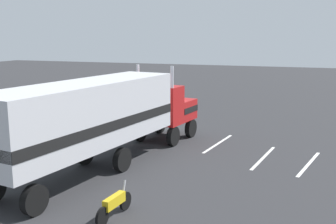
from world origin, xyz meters
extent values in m
plane|color=#2D2D30|center=(0.00, 0.00, 0.00)|extent=(120.00, 120.00, 0.00)
cube|color=silver|center=(0.35, -3.50, 0.01)|extent=(4.38, 0.81, 0.01)
cube|color=silver|center=(-1.55, -6.27, 0.01)|extent=(4.38, 0.79, 0.01)
cube|color=silver|center=(-1.85, -8.47, 0.01)|extent=(4.34, 1.07, 0.01)
cube|color=#B21919|center=(1.22, -0.44, 1.70)|extent=(2.18, 2.76, 1.20)
cube|color=#B21919|center=(-0.36, -0.18, 2.20)|extent=(1.78, 2.69, 2.20)
cube|color=silver|center=(2.15, -0.59, 1.70)|extent=(0.42, 2.09, 1.08)
cube|color=black|center=(1.22, -0.44, 1.76)|extent=(2.18, 2.80, 0.36)
cylinder|color=silver|center=(-0.72, 1.00, 2.80)|extent=(0.18, 0.18, 3.40)
cylinder|color=silver|center=(-1.07, -1.18, 2.80)|extent=(0.18, 0.18, 3.40)
cube|color=silver|center=(-6.62, 0.84, 2.75)|extent=(10.78, 4.25, 2.80)
cube|color=black|center=(-6.62, 0.84, 2.33)|extent=(10.79, 4.29, 0.44)
cylinder|color=silver|center=(0.27, 1.04, 0.95)|extent=(1.39, 0.84, 0.64)
cylinder|color=black|center=(1.70, 0.60, 0.55)|extent=(1.13, 0.47, 1.10)
cylinder|color=black|center=(1.34, -1.57, 0.55)|extent=(1.13, 0.47, 1.10)
cylinder|color=black|center=(-0.57, 0.97, 0.55)|extent=(1.13, 0.47, 1.10)
cylinder|color=black|center=(-0.93, -1.20, 0.55)|extent=(1.13, 0.47, 1.10)
cylinder|color=black|center=(-5.46, 1.76, 0.55)|extent=(1.13, 0.47, 1.10)
cylinder|color=black|center=(-5.81, -0.41, 0.55)|extent=(1.13, 0.47, 1.10)
cylinder|color=black|center=(-10.99, 0.44, 0.55)|extent=(1.13, 0.47, 1.10)
cylinder|color=#2D3347|center=(-4.15, 3.64, 0.41)|extent=(0.18, 0.18, 0.82)
cylinder|color=#2D3347|center=(-4.30, 3.66, 0.41)|extent=(0.18, 0.18, 0.82)
cylinder|color=gray|center=(-4.23, 3.65, 1.11)|extent=(0.34, 0.34, 0.58)
sphere|color=tan|center=(-4.23, 3.65, 1.51)|extent=(0.23, 0.23, 0.23)
cube|color=black|center=(-4.19, 3.85, 1.14)|extent=(0.29, 0.21, 0.36)
cylinder|color=black|center=(-9.56, -2.34, 0.33)|extent=(0.67, 0.17, 0.66)
cylinder|color=black|center=(-11.00, -2.19, 0.33)|extent=(0.67, 0.17, 0.66)
cube|color=gold|center=(-10.28, -2.26, 0.61)|extent=(1.12, 0.35, 0.36)
cylinder|color=silver|center=(-9.66, -2.33, 0.78)|extent=(0.29, 0.10, 0.69)
camera|label=1|loc=(-21.92, -8.32, 6.17)|focal=43.50mm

